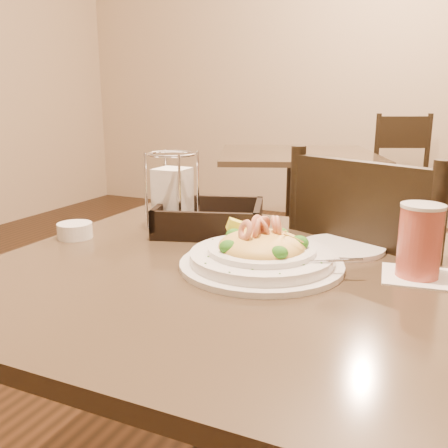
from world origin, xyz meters
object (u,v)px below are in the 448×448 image
at_px(napkin_caddy, 173,196).
at_px(side_plate, 342,247).
at_px(background_table, 296,190).
at_px(pasta_bowl, 262,253).
at_px(main_table, 220,369).
at_px(dining_chair_far, 394,172).
at_px(bread_basket, 210,222).
at_px(dining_chair_near, 380,319).
at_px(butter_ramekin, 75,230).
at_px(drink_glass, 420,242).

xyz_separation_m(napkin_caddy, side_plate, (0.42, -0.00, -0.08)).
distance_m(background_table, side_plate, 1.95).
bearing_deg(pasta_bowl, main_table, -163.04).
xyz_separation_m(dining_chair_far, bread_basket, (-0.14, -2.81, 0.25)).
bearing_deg(dining_chair_far, pasta_bowl, 66.98).
bearing_deg(dining_chair_far, main_table, 65.49).
bearing_deg(dining_chair_near, napkin_caddy, 43.72).
xyz_separation_m(pasta_bowl, napkin_caddy, (-0.31, 0.19, 0.05)).
xyz_separation_m(dining_chair_near, butter_ramekin, (-0.67, -0.34, 0.24)).
bearing_deg(background_table, dining_chair_near, -66.61).
distance_m(drink_glass, side_plate, 0.21).
bearing_deg(bread_basket, side_plate, -3.13).
height_order(dining_chair_near, dining_chair_far, same).
relative_size(dining_chair_far, pasta_bowl, 2.66).
relative_size(side_plate, butter_ramekin, 2.24).
height_order(main_table, napkin_caddy, napkin_caddy).
bearing_deg(pasta_bowl, side_plate, 56.83).
bearing_deg(side_plate, bread_basket, 176.87).
relative_size(drink_glass, bread_basket, 0.45).
distance_m(dining_chair_far, napkin_caddy, 2.85).
bearing_deg(butter_ramekin, background_table, 91.42).
distance_m(drink_glass, butter_ramekin, 0.75).
bearing_deg(background_table, drink_glass, -67.61).
height_order(pasta_bowl, butter_ramekin, pasta_bowl).
distance_m(dining_chair_far, bread_basket, 2.83).
relative_size(bread_basket, napkin_caddy, 1.57).
relative_size(bread_basket, butter_ramekin, 3.74).
xyz_separation_m(pasta_bowl, side_plate, (0.12, 0.18, -0.02)).
height_order(pasta_bowl, bread_basket, pasta_bowl).
bearing_deg(side_plate, dining_chair_near, 67.39).
height_order(dining_chair_near, drink_glass, dining_chair_near).
xyz_separation_m(main_table, drink_glass, (0.36, 0.09, 0.30)).
bearing_deg(napkin_caddy, butter_ramekin, -134.14).
relative_size(background_table, pasta_bowl, 3.35).
bearing_deg(butter_ramekin, dining_chair_far, 82.32).
height_order(main_table, butter_ramekin, butter_ramekin).
bearing_deg(background_table, side_plate, -70.69).
relative_size(background_table, napkin_caddy, 6.08).
distance_m(dining_chair_far, drink_glass, 2.98).
relative_size(drink_glass, butter_ramekin, 1.70).
distance_m(dining_chair_far, pasta_bowl, 3.02).
xyz_separation_m(pasta_bowl, butter_ramekin, (-0.47, 0.02, -0.01)).
height_order(dining_chair_far, pasta_bowl, dining_chair_far).
height_order(background_table, side_plate, side_plate).
relative_size(main_table, pasta_bowl, 2.57).
xyz_separation_m(drink_glass, napkin_caddy, (-0.58, 0.12, 0.01)).
bearing_deg(butter_ramekin, main_table, -5.64).
relative_size(napkin_caddy, butter_ramekin, 2.38).
distance_m(dining_chair_near, drink_glass, 0.42).
bearing_deg(napkin_caddy, pasta_bowl, -31.42).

